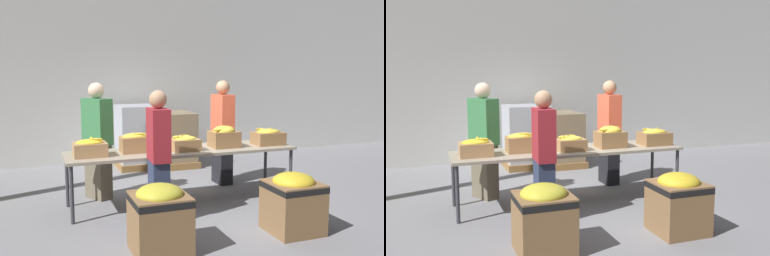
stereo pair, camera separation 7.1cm
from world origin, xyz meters
TOP-DOWN VIEW (x-y plane):
  - ground_plane at (0.00, 0.00)m, footprint 30.00×30.00m
  - wall_back at (0.00, 3.27)m, footprint 16.00×0.08m
  - sorting_table at (0.00, 0.00)m, footprint 3.33×0.86m
  - banana_box_0 at (-1.33, -0.06)m, footprint 0.43×0.34m
  - banana_box_1 at (-0.69, 0.02)m, footprint 0.42×0.29m
  - banana_box_2 at (-0.01, -0.10)m, footprint 0.40×0.30m
  - banana_box_3 at (0.64, -0.04)m, footprint 0.43×0.34m
  - banana_box_4 at (1.37, -0.08)m, footprint 0.46×0.33m
  - volunteer_0 at (1.00, 0.80)m, footprint 0.24×0.48m
  - volunteer_1 at (-0.56, -0.67)m, footprint 0.25×0.47m
  - volunteer_2 at (-1.13, 0.64)m, footprint 0.43×0.53m
  - donation_bin_0 at (-0.81, -1.58)m, footprint 0.59×0.59m
  - donation_bin_1 at (0.84, -1.58)m, footprint 0.59×0.59m
  - pallet_stack_0 at (0.54, 2.46)m, footprint 1.06×1.06m
  - pallet_stack_1 at (-0.02, 2.56)m, footprint 0.93×0.93m

SIDE VIEW (x-z plane):
  - ground_plane at x=0.00m, z-range 0.00..0.00m
  - donation_bin_1 at x=0.84m, z-range 0.02..0.75m
  - donation_bin_0 at x=-0.81m, z-range 0.02..0.77m
  - pallet_stack_0 at x=0.54m, z-range -0.01..1.08m
  - pallet_stack_1 at x=-0.02m, z-range -0.01..1.23m
  - sorting_table at x=0.00m, z-range 0.35..1.14m
  - volunteer_1 at x=-0.56m, z-range -0.01..1.68m
  - volunteer_2 at x=-1.13m, z-range -0.01..1.75m
  - volunteer_0 at x=1.00m, z-range -0.01..1.76m
  - banana_box_2 at x=-0.01m, z-range 0.78..1.02m
  - banana_box_0 at x=-1.33m, z-range 0.78..1.04m
  - banana_box_4 at x=1.37m, z-range 0.79..1.05m
  - banana_box_1 at x=-0.69m, z-range 0.79..1.08m
  - banana_box_3 at x=0.64m, z-range 0.79..1.11m
  - wall_back at x=0.00m, z-range 0.00..4.00m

